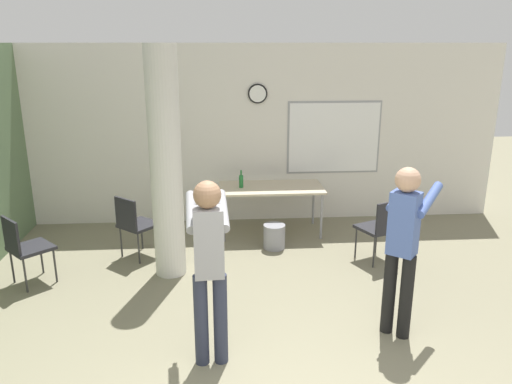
% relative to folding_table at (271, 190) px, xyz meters
% --- Properties ---
extents(wall_back, '(8.00, 0.15, 2.80)m').
position_rel_folding_table_xyz_m(wall_back, '(-0.25, 0.66, 0.72)').
color(wall_back, silver).
rests_on(wall_back, ground_plane).
extents(support_pillar, '(0.38, 0.38, 2.80)m').
position_rel_folding_table_xyz_m(support_pillar, '(-1.40, -1.31, 0.72)').
color(support_pillar, silver).
rests_on(support_pillar, ground_plane).
extents(folding_table, '(1.56, 0.77, 0.73)m').
position_rel_folding_table_xyz_m(folding_table, '(0.00, 0.00, 0.00)').
color(folding_table, beige).
rests_on(folding_table, ground_plane).
extents(bottle_on_table, '(0.06, 0.06, 0.27)m').
position_rel_folding_table_xyz_m(bottle_on_table, '(-0.45, -0.01, 0.15)').
color(bottle_on_table, '#1E6B2D').
rests_on(bottle_on_table, folding_table).
extents(waste_bin, '(0.31, 0.31, 0.35)m').
position_rel_folding_table_xyz_m(waste_bin, '(-0.01, -0.62, -0.51)').
color(waste_bin, gray).
rests_on(waste_bin, ground_plane).
extents(chair_by_left_wall, '(0.62, 0.62, 0.87)m').
position_rel_folding_table_xyz_m(chair_by_left_wall, '(-3.08, -1.52, -0.17)').
color(chair_by_left_wall, '#232328').
rests_on(chair_by_left_wall, ground_plane).
extents(chair_mid_room, '(0.58, 0.58, 0.87)m').
position_rel_folding_table_xyz_m(chair_mid_room, '(1.32, -1.18, -0.17)').
color(chair_mid_room, '#232328').
rests_on(chair_mid_room, ground_plane).
extents(chair_near_pillar, '(0.62, 0.62, 0.87)m').
position_rel_folding_table_xyz_m(chair_near_pillar, '(-1.90, -0.81, -0.17)').
color(chair_near_pillar, '#232328').
rests_on(chair_near_pillar, ground_plane).
extents(person_playing_front, '(0.40, 0.67, 1.72)m').
position_rel_folding_table_xyz_m(person_playing_front, '(-0.86, -3.18, 0.33)').
color(person_playing_front, '#2D3347').
rests_on(person_playing_front, ground_plane).
extents(person_playing_side, '(0.64, 0.68, 1.72)m').
position_rel_folding_table_xyz_m(person_playing_side, '(0.98, -2.86, 0.33)').
color(person_playing_side, black).
rests_on(person_playing_side, ground_plane).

